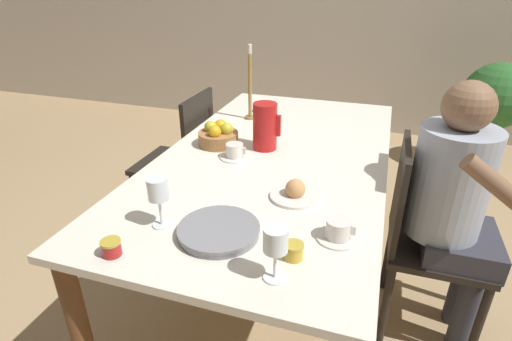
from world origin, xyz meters
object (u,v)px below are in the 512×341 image
(person_seated, at_px, (455,200))
(jam_jar_red, at_px, (111,247))
(chair_person_side, at_px, (422,236))
(fruit_bowl, at_px, (218,136))
(chair_opposite, at_px, (183,159))
(bread_plate, at_px, (295,192))
(teacup_across, at_px, (235,152))
(potted_plant, at_px, (495,102))
(wine_glass_water, at_px, (158,191))
(red_pitcher, at_px, (265,126))
(teacup_near_person, at_px, (338,231))
(wine_glass_juice, at_px, (276,243))
(serving_tray, at_px, (219,231))
(candlestick_tall, at_px, (250,90))
(jam_jar_amber, at_px, (294,250))

(person_seated, distance_m, jam_jar_red, 1.32)
(chair_person_side, height_order, fruit_bowl, chair_person_side)
(chair_opposite, height_order, bread_plate, chair_opposite)
(teacup_across, distance_m, fruit_bowl, 0.18)
(potted_plant, bearing_deg, wine_glass_water, -120.10)
(chair_person_side, distance_m, red_pitcher, 0.86)
(jam_jar_red, bearing_deg, teacup_near_person, 24.74)
(chair_person_side, xyz_separation_m, wine_glass_juice, (-0.47, -0.78, 0.40))
(fruit_bowl, height_order, potted_plant, potted_plant)
(person_seated, distance_m, serving_tray, 0.99)
(serving_tray, distance_m, bread_plate, 0.36)
(chair_person_side, xyz_separation_m, teacup_across, (-0.86, -0.05, 0.31))
(candlestick_tall, distance_m, potted_plant, 2.20)
(candlestick_tall, bearing_deg, serving_tray, -76.16)
(person_seated, bearing_deg, teacup_across, -88.68)
(serving_tray, height_order, potted_plant, potted_plant)
(candlestick_tall, bearing_deg, teacup_across, -78.45)
(teacup_across, distance_m, serving_tray, 0.60)
(person_seated, bearing_deg, jam_jar_amber, -39.37)
(chair_person_side, bearing_deg, person_seated, 69.08)
(chair_person_side, relative_size, jam_jar_red, 14.82)
(wine_glass_water, distance_m, wine_glass_juice, 0.45)
(candlestick_tall, height_order, potted_plant, candlestick_tall)
(chair_opposite, bearing_deg, bread_plate, -129.63)
(jam_jar_red, height_order, fruit_bowl, fruit_bowl)
(wine_glass_juice, relative_size, serving_tray, 0.62)
(jam_jar_amber, distance_m, jam_jar_red, 0.54)
(teacup_across, bearing_deg, jam_jar_red, -97.46)
(chair_person_side, bearing_deg, candlestick_tall, -116.76)
(serving_tray, height_order, fruit_bowl, fruit_bowl)
(jam_jar_red, xyz_separation_m, potted_plant, (1.58, 2.80, -0.21))
(serving_tray, bearing_deg, candlestick_tall, 103.84)
(red_pitcher, xyz_separation_m, wine_glass_water, (-0.14, -0.74, 0.02))
(person_seated, xyz_separation_m, wine_glass_juice, (-0.55, -0.74, 0.18))
(jam_jar_amber, bearing_deg, chair_opposite, 131.49)
(red_pitcher, bearing_deg, jam_jar_red, -102.19)
(teacup_near_person, distance_m, jam_jar_amber, 0.18)
(bread_plate, bearing_deg, teacup_near_person, -48.44)
(wine_glass_juice, relative_size, teacup_near_person, 1.22)
(person_seated, xyz_separation_m, teacup_near_person, (-0.41, -0.50, 0.09))
(chair_opposite, bearing_deg, fruit_bowl, -129.92)
(teacup_across, height_order, serving_tray, teacup_across)
(chair_person_side, distance_m, serving_tray, 0.99)
(bread_plate, bearing_deg, potted_plant, 63.75)
(serving_tray, height_order, candlestick_tall, candlestick_tall)
(teacup_near_person, distance_m, fruit_bowl, 0.90)
(teacup_near_person, xyz_separation_m, jam_jar_red, (-0.63, -0.29, -0.00))
(jam_jar_red, bearing_deg, fruit_bowl, 92.03)
(red_pitcher, relative_size, jam_jar_red, 3.68)
(chair_person_side, bearing_deg, fruit_bowl, -94.00)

